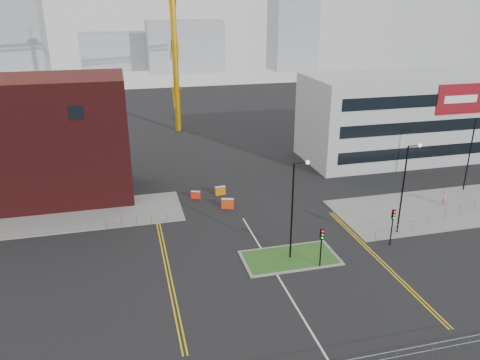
# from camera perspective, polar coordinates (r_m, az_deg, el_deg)

# --- Properties ---
(ground) EXTENTS (200.00, 200.00, 0.00)m
(ground) POSITION_cam_1_polar(r_m,az_deg,el_deg) (35.95, 7.53, -16.12)
(ground) COLOR black
(ground) RESTS_ON ground
(pavement_left) EXTENTS (28.00, 8.00, 0.12)m
(pavement_left) POSITION_cam_1_polar(r_m,az_deg,el_deg) (53.66, -22.28, -4.35)
(pavement_left) COLOR slate
(pavement_left) RESTS_ON ground
(pavement_right) EXTENTS (24.00, 10.00, 0.12)m
(pavement_right) POSITION_cam_1_polar(r_m,az_deg,el_deg) (56.66, 23.31, -3.17)
(pavement_right) COLOR slate
(pavement_right) RESTS_ON ground
(island_kerb) EXTENTS (8.60, 4.60, 0.08)m
(island_kerb) POSITION_cam_1_polar(r_m,az_deg,el_deg) (42.74, 6.11, -9.42)
(island_kerb) COLOR slate
(island_kerb) RESTS_ON ground
(grass_island) EXTENTS (8.00, 4.00, 0.12)m
(grass_island) POSITION_cam_1_polar(r_m,az_deg,el_deg) (42.73, 6.11, -9.40)
(grass_island) COLOR #2C511B
(grass_island) RESTS_ON ground
(brick_building) EXTENTS (24.20, 10.07, 14.24)m
(brick_building) POSITION_cam_1_polar(r_m,az_deg,el_deg) (57.53, -25.44, 4.07)
(brick_building) COLOR #461112
(brick_building) RESTS_ON ground
(office_block) EXTENTS (25.00, 12.20, 12.00)m
(office_block) POSITION_cam_1_polar(r_m,az_deg,el_deg) (71.06, 18.04, 7.28)
(office_block) COLOR #9FA1A4
(office_block) RESTS_ON ground
(streetlamp_island) EXTENTS (1.46, 0.36, 9.18)m
(streetlamp_island) POSITION_cam_1_polar(r_m,az_deg,el_deg) (40.37, 6.70, -2.78)
(streetlamp_island) COLOR black
(streetlamp_island) RESTS_ON ground
(streetlamp_right_near) EXTENTS (1.46, 0.36, 9.18)m
(streetlamp_right_near) POSITION_cam_1_polar(r_m,az_deg,el_deg) (47.35, 19.54, -0.25)
(streetlamp_right_near) COLOR black
(streetlamp_right_near) RESTS_ON ground
(streetlamp_right_far) EXTENTS (1.46, 0.36, 9.18)m
(streetlamp_right_far) POSITION_cam_1_polar(r_m,az_deg,el_deg) (61.66, 26.46, 3.54)
(streetlamp_right_far) COLOR black
(streetlamp_right_far) RESTS_ON ground
(traffic_light_island) EXTENTS (0.28, 0.33, 3.65)m
(traffic_light_island) POSITION_cam_1_polar(r_m,az_deg,el_deg) (40.58, 9.91, -7.30)
(traffic_light_island) COLOR black
(traffic_light_island) RESTS_ON ground
(traffic_light_right) EXTENTS (0.28, 0.33, 3.65)m
(traffic_light_right) POSITION_cam_1_polar(r_m,az_deg,el_deg) (45.72, 18.14, -4.71)
(traffic_light_right) COLOR black
(traffic_light_right) RESTS_ON ground
(railing_left) EXTENTS (6.05, 0.05, 1.10)m
(railing_left) POSITION_cam_1_polar(r_m,az_deg,el_deg) (49.04, -12.50, -4.70)
(railing_left) COLOR gray
(railing_left) RESTS_ON ground
(railing_right) EXTENTS (19.05, 5.05, 1.10)m
(railing_right) POSITION_cam_1_polar(r_m,az_deg,el_deg) (53.73, 23.70, -3.69)
(railing_right) COLOR gray
(railing_right) RESTS_ON ground
(centre_line) EXTENTS (0.15, 30.00, 0.01)m
(centre_line) POSITION_cam_1_polar(r_m,az_deg,el_deg) (37.44, 6.39, -14.36)
(centre_line) COLOR silver
(centre_line) RESTS_ON ground
(yellow_left_a) EXTENTS (0.12, 24.00, 0.01)m
(yellow_left_a) POSITION_cam_1_polar(r_m,az_deg,el_deg) (42.38, -9.18, -9.93)
(yellow_left_a) COLOR gold
(yellow_left_a) RESTS_ON ground
(yellow_left_b) EXTENTS (0.12, 24.00, 0.01)m
(yellow_left_b) POSITION_cam_1_polar(r_m,az_deg,el_deg) (42.39, -8.78, -9.89)
(yellow_left_b) COLOR gold
(yellow_left_b) RESTS_ON ground
(yellow_right_a) EXTENTS (0.12, 20.00, 0.01)m
(yellow_right_a) POSITION_cam_1_polar(r_m,az_deg,el_deg) (44.18, 16.32, -9.19)
(yellow_right_a) COLOR gold
(yellow_right_a) RESTS_ON ground
(yellow_right_b) EXTENTS (0.12, 20.00, 0.01)m
(yellow_right_b) POSITION_cam_1_polar(r_m,az_deg,el_deg) (44.32, 16.66, -9.13)
(yellow_right_b) COLOR gold
(yellow_right_b) RESTS_ON ground
(skyline_a) EXTENTS (18.00, 12.00, 22.00)m
(skyline_a) POSITION_cam_1_polar(r_m,az_deg,el_deg) (149.54, -26.22, 14.86)
(skyline_a) COLOR gray
(skyline_a) RESTS_ON ground
(skyline_b) EXTENTS (24.00, 12.00, 16.00)m
(skyline_b) POSITION_cam_1_polar(r_m,az_deg,el_deg) (158.44, -6.74, 15.90)
(skyline_b) COLOR gray
(skyline_b) RESTS_ON ground
(skyline_c) EXTENTS (14.00, 12.00, 28.00)m
(skyline_c) POSITION_cam_1_polar(r_m,az_deg,el_deg) (161.74, 6.45, 18.15)
(skyline_c) COLOR gray
(skyline_c) RESTS_ON ground
(skyline_d) EXTENTS (30.00, 12.00, 12.00)m
(skyline_d) POSITION_cam_1_polar(r_m,az_deg,el_deg) (167.16, -13.54, 15.06)
(skyline_d) COLOR gray
(skyline_d) RESTS_ON ground
(pedestrian) EXTENTS (0.77, 0.66, 1.80)m
(pedestrian) POSITION_cam_1_polar(r_m,az_deg,el_deg) (57.29, 23.70, -2.05)
(pedestrian) COLOR #BA7889
(pedestrian) RESTS_ON ground
(barrier_left) EXTENTS (1.42, 0.83, 1.13)m
(barrier_left) POSITION_cam_1_polar(r_m,az_deg,el_deg) (51.95, -1.52, -2.83)
(barrier_left) COLOR #E83C0C
(barrier_left) RESTS_ON ground
(barrier_mid) EXTENTS (1.12, 0.73, 0.90)m
(barrier_mid) POSITION_cam_1_polar(r_m,az_deg,el_deg) (54.77, -5.43, -1.78)
(barrier_mid) COLOR red
(barrier_mid) RESTS_ON ground
(barrier_right) EXTENTS (1.28, 0.56, 1.04)m
(barrier_right) POSITION_cam_1_polar(r_m,az_deg,el_deg) (55.58, -2.44, -1.26)
(barrier_right) COLOR orange
(barrier_right) RESTS_ON ground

